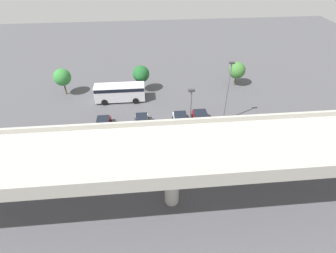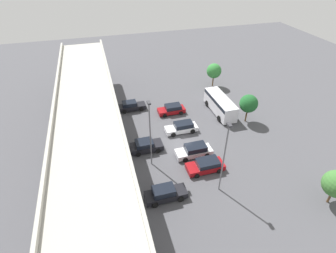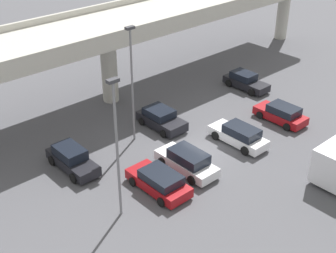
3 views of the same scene
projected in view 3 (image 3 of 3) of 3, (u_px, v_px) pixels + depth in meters
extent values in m
plane|color=#4C4C51|center=(202.00, 151.00, 35.35)|extent=(110.30, 110.30, 0.00)
cube|color=#ADAAA0|center=(106.00, 28.00, 39.51)|extent=(51.47, 7.44, 0.90)
cube|color=#ADAAA0|center=(132.00, 30.00, 36.85)|extent=(51.47, 0.30, 0.55)
cube|color=#ADAAA0|center=(82.00, 11.00, 41.45)|extent=(51.47, 0.30, 0.55)
cylinder|color=#ADAAA0|center=(109.00, 68.00, 41.29)|extent=(1.43, 1.43, 6.30)
cylinder|color=#ADAAA0|center=(283.00, 13.00, 56.29)|extent=(1.43, 1.43, 6.30)
cube|color=black|center=(73.00, 162.00, 33.05)|extent=(1.71, 4.64, 0.72)
cube|color=black|center=(70.00, 152.00, 32.86)|extent=(1.58, 2.41, 0.72)
cylinder|color=black|center=(95.00, 168.00, 32.73)|extent=(0.22, 0.71, 0.71)
cylinder|color=black|center=(73.00, 178.00, 31.71)|extent=(0.22, 0.71, 0.71)
cylinder|color=black|center=(73.00, 152.00, 34.58)|extent=(0.22, 0.71, 0.71)
cylinder|color=black|center=(52.00, 161.00, 33.56)|extent=(0.22, 0.71, 0.71)
cube|color=maroon|center=(158.00, 183.00, 30.99)|extent=(1.99, 4.68, 0.68)
cube|color=black|center=(161.00, 177.00, 30.49)|extent=(1.83, 2.74, 0.59)
cylinder|color=black|center=(133.00, 182.00, 31.43)|extent=(0.22, 0.63, 0.63)
cylinder|color=black|center=(156.00, 170.00, 32.61)|extent=(0.22, 0.63, 0.63)
cylinder|color=black|center=(161.00, 202.00, 29.56)|extent=(0.22, 0.63, 0.63)
cylinder|color=black|center=(184.00, 189.00, 30.74)|extent=(0.22, 0.63, 0.63)
cube|color=silver|center=(186.00, 163.00, 32.96)|extent=(1.85, 4.86, 0.68)
cube|color=black|center=(189.00, 156.00, 32.47)|extent=(1.70, 2.74, 0.73)
cylinder|color=black|center=(162.00, 162.00, 33.47)|extent=(0.22, 0.67, 0.67)
cylinder|color=black|center=(181.00, 152.00, 34.58)|extent=(0.22, 0.67, 0.67)
cylinder|color=black|center=(192.00, 180.00, 31.53)|extent=(0.22, 0.67, 0.67)
cylinder|color=black|center=(211.00, 169.00, 32.63)|extent=(0.22, 0.67, 0.67)
cube|color=black|center=(162.00, 121.00, 38.28)|extent=(1.98, 4.34, 0.76)
cube|color=black|center=(159.00, 112.00, 38.13)|extent=(1.82, 2.31, 0.61)
cylinder|color=black|center=(182.00, 125.00, 38.11)|extent=(0.22, 0.64, 0.64)
cylinder|color=black|center=(163.00, 134.00, 36.94)|extent=(0.22, 0.64, 0.64)
cylinder|color=black|center=(160.00, 114.00, 39.85)|extent=(0.22, 0.64, 0.64)
cylinder|color=black|center=(142.00, 122.00, 38.67)|extent=(0.22, 0.64, 0.64)
cube|color=silver|center=(238.00, 137.00, 36.10)|extent=(1.78, 4.80, 0.68)
cube|color=black|center=(242.00, 131.00, 35.55)|extent=(1.63, 2.69, 0.66)
cylinder|color=black|center=(216.00, 136.00, 36.62)|extent=(0.22, 0.70, 0.70)
cylinder|color=black|center=(231.00, 128.00, 37.68)|extent=(0.22, 0.70, 0.70)
cylinder|color=black|center=(245.00, 151.00, 34.70)|extent=(0.22, 0.70, 0.70)
cylinder|color=black|center=(260.00, 142.00, 35.76)|extent=(0.22, 0.70, 0.70)
cube|color=maroon|center=(280.00, 115.00, 39.19)|extent=(1.82, 4.44, 0.67)
cube|color=black|center=(284.00, 110.00, 38.69)|extent=(1.68, 2.51, 0.63)
cylinder|color=black|center=(260.00, 115.00, 39.63)|extent=(0.22, 0.64, 0.64)
cylinder|color=black|center=(273.00, 108.00, 40.72)|extent=(0.22, 0.64, 0.64)
cylinder|color=black|center=(287.00, 127.00, 37.86)|extent=(0.22, 0.64, 0.64)
cylinder|color=black|center=(300.00, 120.00, 38.95)|extent=(0.22, 0.64, 0.64)
cube|color=black|center=(246.00, 83.00, 44.75)|extent=(1.72, 4.53, 0.69)
cube|color=black|center=(244.00, 76.00, 44.67)|extent=(1.58, 2.28, 0.65)
cylinder|color=black|center=(263.00, 87.00, 44.45)|extent=(0.22, 0.72, 0.72)
cylinder|color=black|center=(252.00, 92.00, 43.42)|extent=(0.22, 0.72, 0.72)
cylinder|color=black|center=(241.00, 78.00, 46.26)|extent=(0.22, 0.72, 0.72)
cylinder|color=black|center=(229.00, 83.00, 45.23)|extent=(0.22, 0.72, 0.72)
cylinder|color=black|center=(319.00, 169.00, 32.40)|extent=(0.99, 0.29, 0.99)
cylinder|color=slate|center=(132.00, 88.00, 34.65)|extent=(0.16, 0.16, 8.92)
cube|color=#333338|center=(130.00, 28.00, 32.39)|extent=(0.70, 0.35, 0.20)
cylinder|color=slate|center=(117.00, 153.00, 26.87)|extent=(0.16, 0.16, 8.92)
cube|color=#333338|center=(113.00, 81.00, 24.61)|extent=(0.70, 0.35, 0.20)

